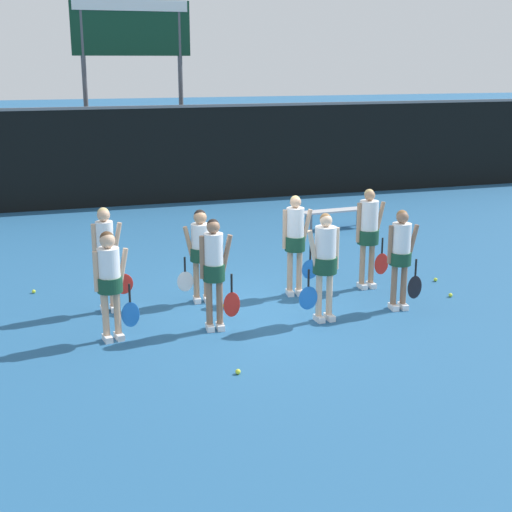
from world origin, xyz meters
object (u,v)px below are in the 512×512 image
at_px(scoreboard, 132,45).
at_px(player_7, 369,230).
at_px(tennis_ball_0, 225,306).
at_px(tennis_ball_3, 238,372).
at_px(bench_courtside, 335,213).
at_px(player_5, 200,248).
at_px(player_6, 295,237).
at_px(tennis_ball_1, 436,280).
at_px(player_4, 106,251).
at_px(player_0, 110,277).
at_px(tennis_ball_2, 451,295).
at_px(player_2, 325,258).
at_px(player_3, 401,252).
at_px(player_1, 214,266).
at_px(tennis_ball_4, 34,291).

xyz_separation_m(scoreboard, player_7, (2.54, -10.97, -3.38)).
bearing_deg(tennis_ball_0, tennis_ball_3, -101.19).
distance_m(bench_courtside, player_5, 6.22).
height_order(player_6, tennis_ball_1, player_6).
bearing_deg(player_4, player_0, -94.52).
relative_size(bench_courtside, player_4, 1.00).
bearing_deg(tennis_ball_1, tennis_ball_3, -148.84).
bearing_deg(tennis_ball_2, bench_courtside, 88.17).
distance_m(player_0, tennis_ball_0, 2.33).
xyz_separation_m(bench_courtside, player_7, (-1.34, -4.51, 0.67)).
distance_m(player_4, tennis_ball_3, 3.45).
bearing_deg(player_2, tennis_ball_2, 5.55).
distance_m(player_3, player_6, 1.85).
distance_m(player_6, tennis_ball_1, 2.97).
bearing_deg(tennis_ball_1, player_3, -140.87).
distance_m(player_1, tennis_ball_1, 4.79).
distance_m(scoreboard, bench_courtside, 8.55).
height_order(player_1, player_3, player_1).
bearing_deg(tennis_ball_4, tennis_ball_0, -29.99).
bearing_deg(tennis_ball_0, player_5, 124.02).
bearing_deg(scoreboard, player_1, -92.90).
relative_size(player_7, tennis_ball_2, 26.08).
bearing_deg(scoreboard, tennis_ball_0, -91.14).
xyz_separation_m(bench_courtside, tennis_ball_3, (-4.62, -7.40, -0.37)).
height_order(tennis_ball_0, tennis_ball_1, tennis_ball_1).
relative_size(player_7, tennis_ball_4, 27.33).
bearing_deg(tennis_ball_0, bench_courtside, 49.49).
relative_size(player_4, tennis_ball_1, 24.80).
height_order(bench_courtside, player_7, player_7).
bearing_deg(player_5, player_6, 0.20).
bearing_deg(tennis_ball_4, player_2, -32.59).
bearing_deg(player_3, bench_courtside, 82.16).
xyz_separation_m(player_4, player_6, (3.23, -0.12, 0.02)).
xyz_separation_m(scoreboard, player_5, (-0.52, -10.82, -3.50)).
xyz_separation_m(player_1, tennis_ball_2, (4.32, 0.25, -0.98)).
height_order(player_3, player_4, player_4).
xyz_separation_m(tennis_ball_3, tennis_ball_4, (-2.53, 4.36, -0.00)).
xyz_separation_m(player_5, tennis_ball_3, (-0.22, -3.04, -0.91)).
xyz_separation_m(scoreboard, tennis_ball_3, (-0.74, -13.86, -4.41)).
bearing_deg(player_2, tennis_ball_1, 21.26).
height_order(player_0, player_3, player_3).
distance_m(scoreboard, player_5, 11.39).
xyz_separation_m(player_3, player_5, (-3.05, 1.35, -0.03)).
xyz_separation_m(player_6, tennis_ball_2, (2.56, -0.96, -1.01)).
distance_m(player_6, tennis_ball_3, 3.60).
relative_size(bench_courtside, player_6, 0.98).
height_order(player_1, tennis_ball_0, player_1).
distance_m(player_5, tennis_ball_4, 3.19).
bearing_deg(scoreboard, tennis_ball_3, -93.05).
bearing_deg(tennis_ball_2, player_1, -176.62).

